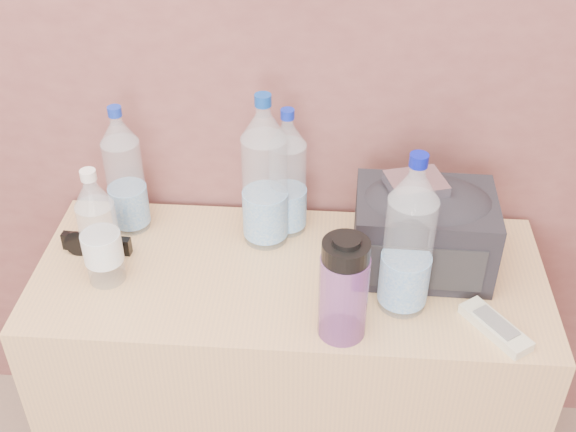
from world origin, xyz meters
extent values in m
cube|color=#9F785A|center=(0.28, 1.75, 0.34)|extent=(1.09, 0.45, 0.68)
cylinder|color=silver|center=(-0.10, 1.89, 0.81)|extent=(0.08, 0.08, 0.27)
cylinder|color=#1330B4|center=(-0.10, 1.89, 0.98)|extent=(0.03, 0.03, 0.02)
cylinder|color=white|center=(0.22, 1.87, 0.84)|extent=(0.10, 0.10, 0.31)
cylinder|color=#0F40A1|center=(0.22, 1.87, 1.03)|extent=(0.03, 0.03, 0.02)
cylinder|color=white|center=(0.26, 1.91, 0.81)|extent=(0.08, 0.08, 0.27)
cylinder|color=#1027BC|center=(0.26, 1.91, 0.97)|extent=(0.03, 0.03, 0.02)
cylinder|color=silver|center=(0.51, 1.67, 0.83)|extent=(0.10, 0.10, 0.31)
cylinder|color=#0813A8|center=(0.51, 1.67, 1.02)|extent=(0.03, 0.03, 0.02)
cylinder|color=#A9CBDB|center=(-0.10, 1.71, 0.80)|extent=(0.08, 0.08, 0.23)
cylinder|color=white|center=(-0.10, 1.71, 0.94)|extent=(0.03, 0.03, 0.02)
cylinder|color=purple|center=(0.39, 1.59, 0.77)|extent=(0.09, 0.09, 0.18)
cylinder|color=black|center=(0.39, 1.59, 0.88)|extent=(0.09, 0.09, 0.05)
cube|color=white|center=(0.69, 1.61, 0.69)|extent=(0.13, 0.15, 0.02)
cube|color=silver|center=(0.53, 1.80, 0.89)|extent=(0.13, 0.12, 0.02)
camera|label=1|loc=(0.36, 0.59, 1.69)|focal=45.00mm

